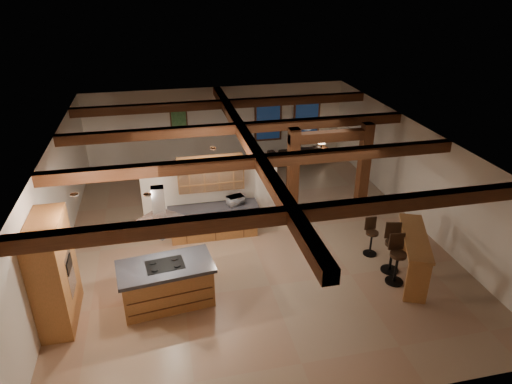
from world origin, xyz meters
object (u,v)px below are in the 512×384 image
kitchen_island (167,283)px  dining_table (238,179)px  bar_counter (413,249)px  sofa (297,154)px

kitchen_island → dining_table: size_ratio=1.20×
kitchen_island → bar_counter: size_ratio=0.98×
bar_counter → dining_table: bearing=118.1°
kitchen_island → sofa: kitchen_island is taller
kitchen_island → sofa: size_ratio=0.99×
dining_table → sofa: size_ratio=0.82×
kitchen_island → bar_counter: 5.88m
kitchen_island → dining_table: bearing=64.9°
kitchen_island → sofa: bearing=54.7°
dining_table → sofa: 3.31m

